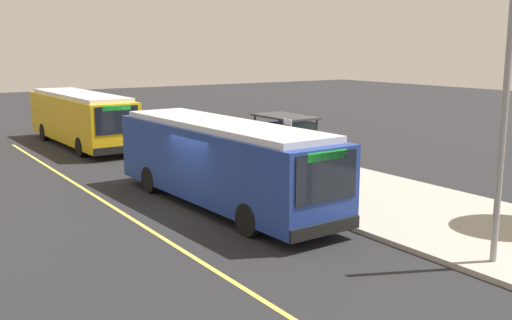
# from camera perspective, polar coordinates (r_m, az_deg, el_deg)

# --- Properties ---
(ground_plane) EXTENTS (120.00, 120.00, 0.00)m
(ground_plane) POSITION_cam_1_polar(r_m,az_deg,el_deg) (20.17, -5.68, -4.88)
(ground_plane) COLOR #232326
(sidewalk_curb) EXTENTS (44.00, 6.40, 0.15)m
(sidewalk_curb) POSITION_cam_1_polar(r_m,az_deg,el_deg) (23.46, 7.38, -2.50)
(sidewalk_curb) COLOR #A8A399
(sidewalk_curb) RESTS_ON ground_plane
(lane_stripe_center) EXTENTS (36.00, 0.14, 0.01)m
(lane_stripe_center) POSITION_cam_1_polar(r_m,az_deg,el_deg) (19.29, -11.50, -5.77)
(lane_stripe_center) COLOR #E0D64C
(lane_stripe_center) RESTS_ON ground_plane
(transit_bus_main) EXTENTS (10.81, 2.96, 2.95)m
(transit_bus_main) POSITION_cam_1_polar(r_m,az_deg,el_deg) (20.34, -3.35, -0.04)
(transit_bus_main) COLOR navy
(transit_bus_main) RESTS_ON ground_plane
(transit_bus_second) EXTENTS (10.91, 2.80, 2.95)m
(transit_bus_second) POSITION_cam_1_polar(r_m,az_deg,el_deg) (34.39, -16.49, 3.98)
(transit_bus_second) COLOR gold
(transit_bus_second) RESTS_ON ground_plane
(bus_shelter) EXTENTS (2.90, 1.60, 2.48)m
(bus_shelter) POSITION_cam_1_polar(r_m,az_deg,el_deg) (25.15, 2.85, 2.75)
(bus_shelter) COLOR #333338
(bus_shelter) RESTS_ON sidewalk_curb
(waiting_bench) EXTENTS (1.60, 0.48, 0.95)m
(waiting_bench) POSITION_cam_1_polar(r_m,az_deg,el_deg) (25.06, 3.60, -0.27)
(waiting_bench) COLOR brown
(waiting_bench) RESTS_ON sidewalk_curb
(route_sign_post) EXTENTS (0.44, 0.08, 2.80)m
(route_sign_post) POSITION_cam_1_polar(r_m,az_deg,el_deg) (21.18, 3.06, 1.34)
(route_sign_post) COLOR #333338
(route_sign_post) RESTS_ON sidewalk_curb
(pedestrian_commuter) EXTENTS (0.24, 0.40, 1.69)m
(pedestrian_commuter) POSITION_cam_1_polar(r_m,az_deg,el_deg) (23.53, 2.59, 0.22)
(pedestrian_commuter) COLOR #282D47
(pedestrian_commuter) RESTS_ON sidewalk_curb
(utility_pole) EXTENTS (0.16, 0.16, 6.40)m
(utility_pole) POSITION_cam_1_polar(r_m,az_deg,el_deg) (15.48, 22.61, 2.25)
(utility_pole) COLOR gray
(utility_pole) RESTS_ON sidewalk_curb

